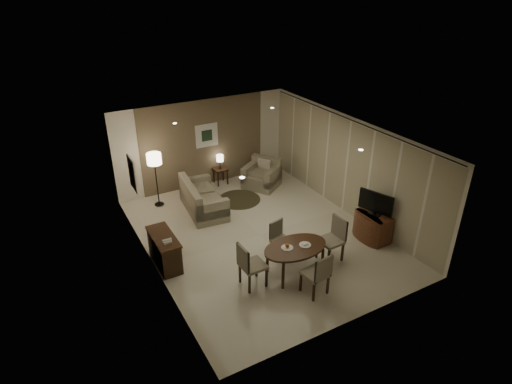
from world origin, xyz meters
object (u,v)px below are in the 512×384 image
sofa (203,197)px  side_table (221,176)px  console_desk (165,250)px  floor_lamp (156,180)px  chair_right (331,240)px  dining_table (295,260)px  chair_left (253,265)px  chair_far (282,240)px  chair_near (315,273)px  armchair (261,174)px  tv_cabinet (373,226)px

sofa → side_table: bearing=-34.6°
console_desk → floor_lamp: floor_lamp is taller
chair_right → floor_lamp: (-2.66, 4.51, 0.27)m
dining_table → chair_left: bearing=174.7°
chair_left → chair_far: bearing=-63.4°
chair_near → chair_far: size_ratio=1.12×
chair_near → chair_right: (1.00, 0.78, 0.03)m
floor_lamp → chair_far: bearing=-65.7°
side_table → floor_lamp: bearing=-169.0°
console_desk → chair_near: (2.40, -2.46, 0.12)m
chair_far → chair_near: bearing=-107.7°
chair_right → armchair: chair_right is taller
armchair → chair_far: bearing=-56.2°
armchair → floor_lamp: bearing=-131.0°
console_desk → chair_left: 2.15m
chair_far → armchair: size_ratio=0.90×
chair_far → floor_lamp: bearing=100.5°
dining_table → armchair: bearing=69.8°
chair_near → side_table: (0.51, 5.71, -0.24)m
dining_table → chair_far: bearing=82.4°
console_desk → side_table: size_ratio=2.31×
dining_table → armchair: armchair is taller
side_table → floor_lamp: (-2.16, -0.42, 0.54)m
chair_left → side_table: chair_left is taller
sofa → armchair: size_ratio=1.87×
chair_far → chair_right: size_ratio=0.84×
chair_far → side_table: 4.31m
chair_right → sofa: bearing=-158.3°
tv_cabinet → chair_far: (-2.40, 0.46, 0.09)m
tv_cabinet → chair_near: 2.68m
console_desk → sofa: (1.75, 1.90, 0.06)m
chair_far → chair_left: bearing=-165.6°
dining_table → floor_lamp: (-1.66, 4.55, 0.45)m
chair_far → chair_left: 1.24m
armchair → tv_cabinet: bearing=-19.9°
armchair → sofa: bearing=-110.1°
sofa → armchair: 2.23m
chair_near → side_table: chair_near is taller
chair_far → sofa: (-0.74, 2.94, -0.01)m
console_desk → sofa: 2.58m
chair_right → dining_table: bearing=-91.1°
chair_far → sofa: chair_far is taller
chair_near → sofa: chair_near is taller
dining_table → chair_right: (1.00, 0.03, 0.17)m
tv_cabinet → chair_near: chair_near is taller
side_table → console_desk: bearing=-131.8°
chair_near → chair_right: size_ratio=0.95×
console_desk → side_table: bearing=48.2°
console_desk → floor_lamp: (0.74, 2.83, 0.42)m
chair_left → floor_lamp: (-0.66, 4.45, 0.28)m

